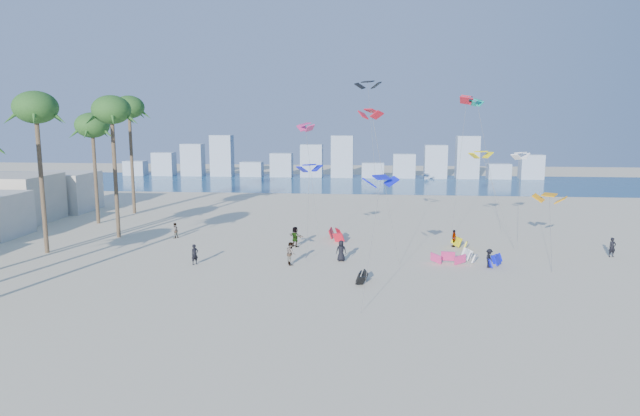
{
  "coord_description": "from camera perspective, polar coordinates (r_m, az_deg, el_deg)",
  "views": [
    {
      "loc": [
        7.36,
        -31.12,
        12.3
      ],
      "look_at": [
        3.0,
        16.0,
        4.5
      ],
      "focal_mm": 31.45,
      "sensor_mm": 36.0,
      "label": 1
    }
  ],
  "objects": [
    {
      "name": "grounded_kites",
      "position": [
        50.81,
        10.18,
        -4.26
      ],
      "size": [
        15.88,
        17.46,
        1.05
      ],
      "color": "black",
      "rests_on": "ground"
    },
    {
      "name": "kitesurfer_mid",
      "position": [
        46.95,
        -2.99,
        -4.64
      ],
      "size": [
        1.0,
        1.12,
        1.91
      ],
      "primitive_type": "imported",
      "rotation": [
        0.0,
        0.0,
        1.92
      ],
      "color": "gray",
      "rests_on": "ground"
    },
    {
      "name": "kitesurfers_far",
      "position": [
        51.39,
        3.88,
        -3.5
      ],
      "size": [
        41.87,
        9.7,
        1.93
      ],
      "color": "black",
      "rests_on": "ground"
    },
    {
      "name": "palm_row",
      "position": [
        55.54,
        -26.56,
        7.66
      ],
      "size": [
        9.5,
        44.8,
        14.8
      ],
      "color": "brown",
      "rests_on": "ground"
    },
    {
      "name": "distant_skyline",
      "position": [
        113.82,
        0.96,
        4.72
      ],
      "size": [
        85.0,
        3.0,
        8.4
      ],
      "color": "#9EADBF",
      "rests_on": "ground"
    },
    {
      "name": "flying_kites",
      "position": [
        57.05,
        10.4,
        8.47
      ],
      "size": [
        25.52,
        35.64,
        16.92
      ],
      "color": "#0D14E0",
      "rests_on": "ground"
    },
    {
      "name": "ground",
      "position": [
        34.27,
        -7.64,
        -11.77
      ],
      "size": [
        220.0,
        220.0,
        0.0
      ],
      "primitive_type": "plane",
      "color": "beige",
      "rests_on": "ground"
    },
    {
      "name": "ocean",
      "position": [
        104.11,
        1.2,
        2.58
      ],
      "size": [
        220.0,
        220.0,
        0.0
      ],
      "primitive_type": "plane",
      "color": "navy",
      "rests_on": "ground"
    },
    {
      "name": "kitesurfer_near",
      "position": [
        48.08,
        -12.63,
        -4.63
      ],
      "size": [
        0.73,
        0.74,
        1.72
      ],
      "primitive_type": "imported",
      "rotation": [
        0.0,
        0.0,
        0.83
      ],
      "color": "black",
      "rests_on": "ground"
    }
  ]
}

